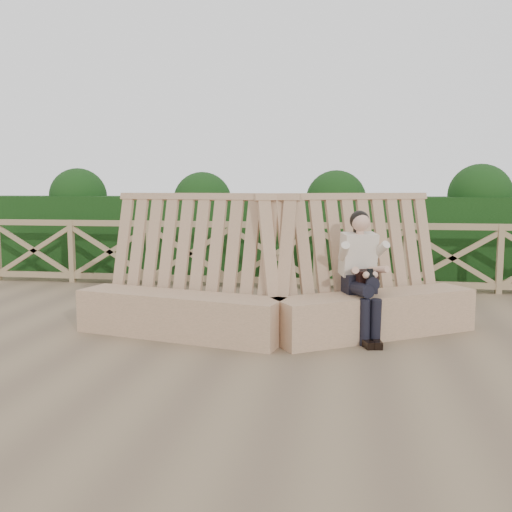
# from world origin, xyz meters

# --- Properties ---
(ground) EXTENTS (60.00, 60.00, 0.00)m
(ground) POSITION_xyz_m (0.00, 0.00, 0.00)
(ground) COLOR brown
(ground) RESTS_ON ground
(bench) EXTENTS (4.53, 1.95, 1.62)m
(bench) POSITION_xyz_m (0.45, 0.47, 0.41)
(bench) COLOR #916F52
(bench) RESTS_ON ground
(woman) EXTENTS (0.51, 0.86, 1.40)m
(woman) POSITION_xyz_m (1.38, 0.50, 0.77)
(woman) COLOR black
(woman) RESTS_ON ground
(guardrail) EXTENTS (10.10, 0.09, 1.10)m
(guardrail) POSITION_xyz_m (0.00, 3.50, 0.55)
(guardrail) COLOR #8F7553
(guardrail) RESTS_ON ground
(hedge) EXTENTS (12.00, 1.20, 1.50)m
(hedge) POSITION_xyz_m (0.00, 4.70, 0.75)
(hedge) COLOR black
(hedge) RESTS_ON ground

